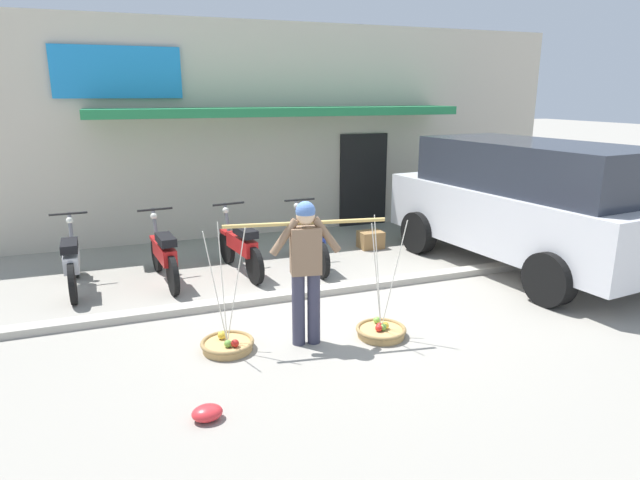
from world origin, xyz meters
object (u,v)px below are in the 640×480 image
Objects in this scene: fruit_basket_left_side at (381,330)px; motorcycle_third_in_row at (240,247)px; fruit_basket_right_side at (227,344)px; wooden_crate at (371,240)px; parked_truck at (524,201)px; motorcycle_second_in_row at (164,255)px; plastic_litter_bag at (207,413)px; fruit_vendor at (306,264)px; motorcycle_nearest_shop at (72,261)px; motorcycle_end_of_row at (309,241)px.

fruit_basket_left_side is 0.80× the size of motorcycle_third_in_row.
fruit_basket_right_side is 4.72m from wooden_crate.
parked_truck reaches higher than wooden_crate.
fruit_basket_right_side is 2.68m from motorcycle_second_in_row.
fruit_basket_left_side is 0.29× the size of parked_truck.
fruit_basket_right_side is 5.46m from parked_truck.
fruit_vendor is at bearing 40.70° from plastic_litter_bag.
motorcycle_nearest_shop is at bearing -174.22° from wooden_crate.
motorcycle_nearest_shop and motorcycle_second_in_row have the same top height.
plastic_litter_bag is 0.64× the size of wooden_crate.
parked_truck is at bearing 25.37° from fruit_basket_left_side.
motorcycle_third_in_row is 0.36× the size of parked_truck.
motorcycle_end_of_row is at bearing -154.54° from wooden_crate.
motorcycle_third_in_row is 1.15m from motorcycle_end_of_row.
motorcycle_third_in_row is 4.15m from plastic_litter_bag.
fruit_vendor reaches higher than motorcycle_third_in_row.
motorcycle_third_in_row reaches higher than wooden_crate.
plastic_litter_bag is at bearing -108.84° from fruit_basket_right_side.
fruit_basket_right_side is 0.80× the size of motorcycle_third_in_row.
motorcycle_second_in_row is 4.13× the size of wooden_crate.
fruit_basket_right_side is 5.18× the size of plastic_litter_bag.
motorcycle_third_in_row is at bearing 1.59° from motorcycle_second_in_row.
motorcycle_second_in_row is (1.29, -0.14, 0.00)m from motorcycle_nearest_shop.
plastic_litter_bag is (-5.64, -2.62, -1.06)m from parked_truck.
parked_truck is 6.31m from plastic_litter_bag.
parked_truck is (4.29, 1.46, 0.15)m from fruit_vendor.
fruit_basket_left_side is at bearing -40.74° from motorcycle_nearest_shop.
motorcycle_third_in_row is (0.76, 2.65, 0.38)m from fruit_basket_right_side.
motorcycle_nearest_shop is 1.00× the size of motorcycle_end_of_row.
wooden_crate is (1.49, 0.71, -0.29)m from motorcycle_end_of_row.
fruit_vendor reaches higher than fruit_basket_right_side.
motorcycle_third_in_row is 6.47× the size of plastic_litter_bag.
motorcycle_nearest_shop is at bearing 168.25° from parked_truck.
fruit_vendor is at bearing -9.12° from fruit_basket_right_side.
motorcycle_nearest_shop is 6.51× the size of plastic_litter_bag.
wooden_crate is (2.63, 0.63, -0.29)m from motorcycle_third_in_row.
fruit_basket_right_side reaches higher than motorcycle_third_in_row.
motorcycle_third_in_row reaches higher than plastic_litter_bag.
plastic_litter_bag is at bearing -106.97° from motorcycle_third_in_row.
fruit_vendor is 1.25× the size of fruit_basket_left_side.
motorcycle_third_in_row is (2.49, -0.11, 0.00)m from motorcycle_nearest_shop.
plastic_litter_bag is at bearing -121.25° from motorcycle_end_of_row.
parked_truck is at bearing -47.43° from wooden_crate.
motorcycle_second_in_row is at bearing 99.46° from fruit_basket_right_side.
plastic_litter_bag is at bearing -155.07° from parked_truck.
motorcycle_nearest_shop and motorcycle_end_of_row have the same top height.
motorcycle_second_in_row is (-1.34, 2.76, -0.53)m from fruit_vendor.
motorcycle_second_in_row is at bearing 89.86° from plastic_litter_bag.
fruit_vendor is 3.11m from motorcycle_second_in_row.
motorcycle_end_of_row is at bearing 159.21° from parked_truck.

